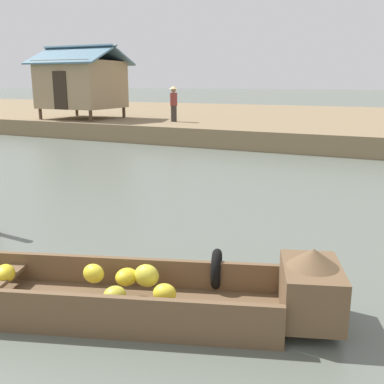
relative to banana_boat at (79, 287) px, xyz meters
name	(u,v)px	position (x,y,z in m)	size (l,w,h in m)	color
ground_plane	(201,192)	(-1.14, 6.03, -0.30)	(300.00, 300.00, 0.00)	#596056
riverbank_strip	(322,122)	(-1.14, 22.82, 0.09)	(160.00, 20.00, 0.78)	#7F6B4C
banana_boat	(79,287)	(0.00, 0.00, 0.00)	(5.89, 2.77, 0.90)	brown
stilt_house_left	(81,83)	(-11.91, 15.05, 2.26)	(4.23, 3.70, 3.62)	#4C3826
vendor_person	(174,102)	(-6.80, 15.39, 1.41)	(0.44, 0.44, 1.66)	#332D28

